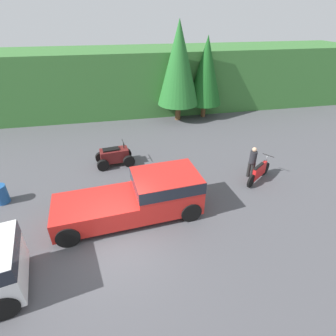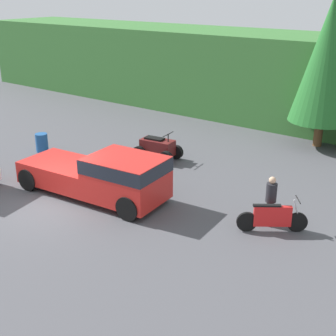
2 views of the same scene
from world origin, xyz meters
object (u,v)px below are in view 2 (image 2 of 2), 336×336
at_px(steel_barrel, 42,143).
at_px(dirt_bike, 272,218).
at_px(rider_person, 271,199).
at_px(pickup_truck_red, 104,175).
at_px(quad_atv, 157,149).

bearing_deg(steel_barrel, dirt_bike, -3.04).
distance_m(dirt_bike, rider_person, 0.64).
height_order(pickup_truck_red, quad_atv, pickup_truck_red).
relative_size(quad_atv, rider_person, 1.28).
bearing_deg(pickup_truck_red, rider_person, 11.89).
bearing_deg(rider_person, quad_atv, 115.36).
bearing_deg(pickup_truck_red, quad_atv, 98.19).
distance_m(quad_atv, rider_person, 7.41).
relative_size(quad_atv, steel_barrel, 2.49).
bearing_deg(steel_barrel, pickup_truck_red, -18.45).
bearing_deg(steel_barrel, quad_atv, 25.80).
xyz_separation_m(pickup_truck_red, rider_person, (5.80, 1.77, -0.03)).
relative_size(dirt_bike, steel_barrel, 2.17).
relative_size(rider_person, steel_barrel, 1.95).
xyz_separation_m(quad_atv, steel_barrel, (-5.10, -2.47, -0.08)).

